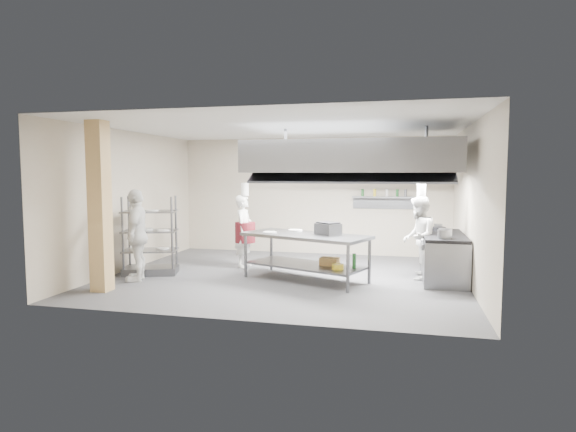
% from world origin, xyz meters
% --- Properties ---
extents(floor, '(7.00, 7.00, 0.00)m').
position_xyz_m(floor, '(0.00, 0.00, 0.00)').
color(floor, '#363638').
rests_on(floor, ground).
extents(ceiling, '(7.00, 7.00, 0.00)m').
position_xyz_m(ceiling, '(0.00, 0.00, 3.00)').
color(ceiling, silver).
rests_on(ceiling, wall_back).
extents(wall_back, '(7.00, 0.00, 7.00)m').
position_xyz_m(wall_back, '(0.00, 3.00, 1.50)').
color(wall_back, '#B2A48D').
rests_on(wall_back, ground).
extents(wall_left, '(0.00, 6.00, 6.00)m').
position_xyz_m(wall_left, '(-3.50, 0.00, 1.50)').
color(wall_left, '#B2A48D').
rests_on(wall_left, ground).
extents(wall_right, '(0.00, 6.00, 6.00)m').
position_xyz_m(wall_right, '(3.50, 0.00, 1.50)').
color(wall_right, '#B2A48D').
rests_on(wall_right, ground).
extents(column, '(0.30, 0.30, 3.00)m').
position_xyz_m(column, '(-2.90, -1.90, 1.50)').
color(column, tan).
rests_on(column, floor).
extents(exhaust_hood, '(4.00, 2.50, 0.60)m').
position_xyz_m(exhaust_hood, '(1.30, 0.40, 2.40)').
color(exhaust_hood, slate).
rests_on(exhaust_hood, ceiling).
extents(hood_strip_a, '(1.60, 0.12, 0.04)m').
position_xyz_m(hood_strip_a, '(0.40, 0.40, 2.08)').
color(hood_strip_a, white).
rests_on(hood_strip_a, exhaust_hood).
extents(hood_strip_b, '(1.60, 0.12, 0.04)m').
position_xyz_m(hood_strip_b, '(2.20, 0.40, 2.08)').
color(hood_strip_b, white).
rests_on(hood_strip_b, exhaust_hood).
extents(wall_shelf, '(1.50, 0.28, 0.04)m').
position_xyz_m(wall_shelf, '(1.80, 2.84, 1.50)').
color(wall_shelf, slate).
rests_on(wall_shelf, wall_back).
extents(island, '(2.67, 1.86, 0.91)m').
position_xyz_m(island, '(0.46, -0.23, 0.46)').
color(island, gray).
rests_on(island, floor).
extents(island_worktop, '(2.67, 1.86, 0.06)m').
position_xyz_m(island_worktop, '(0.46, -0.23, 0.88)').
color(island_worktop, slate).
rests_on(island_worktop, island).
extents(island_undershelf, '(2.45, 1.69, 0.04)m').
position_xyz_m(island_undershelf, '(0.46, -0.23, 0.30)').
color(island_undershelf, slate).
rests_on(island_undershelf, island).
extents(pass_rack, '(1.22, 0.93, 1.62)m').
position_xyz_m(pass_rack, '(-2.80, -0.37, 0.81)').
color(pass_rack, gray).
rests_on(pass_rack, floor).
extents(cooking_range, '(0.80, 2.00, 0.84)m').
position_xyz_m(cooking_range, '(3.08, 0.50, 0.42)').
color(cooking_range, slate).
rests_on(cooking_range, floor).
extents(range_top, '(0.78, 1.96, 0.06)m').
position_xyz_m(range_top, '(3.08, 0.50, 0.87)').
color(range_top, black).
rests_on(range_top, cooking_range).
extents(chef_head, '(0.40, 0.60, 1.61)m').
position_xyz_m(chef_head, '(-1.14, 0.80, 0.80)').
color(chef_head, silver).
rests_on(chef_head, floor).
extents(chef_line, '(0.72, 0.87, 1.64)m').
position_xyz_m(chef_line, '(2.60, 0.44, 0.82)').
color(chef_line, silver).
rests_on(chef_line, floor).
extents(chef_plating, '(0.74, 1.13, 1.78)m').
position_xyz_m(chef_plating, '(-2.73, -0.99, 0.89)').
color(chef_plating, silver).
rests_on(chef_plating, floor).
extents(griddle, '(0.56, 0.54, 0.21)m').
position_xyz_m(griddle, '(0.89, -0.19, 1.02)').
color(griddle, slate).
rests_on(griddle, island_worktop).
extents(wicker_basket, '(0.39, 0.30, 0.15)m').
position_xyz_m(wicker_basket, '(0.93, -0.25, 0.40)').
color(wicker_basket, olive).
rests_on(wicker_basket, island_undershelf).
extents(stockpot, '(0.24, 0.24, 0.17)m').
position_xyz_m(stockpot, '(3.06, -0.08, 0.98)').
color(stockpot, gray).
rests_on(stockpot, range_top).
extents(plate_stack, '(0.28, 0.28, 0.05)m').
position_xyz_m(plate_stack, '(-2.80, -0.37, 0.52)').
color(plate_stack, white).
rests_on(plate_stack, pass_rack).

